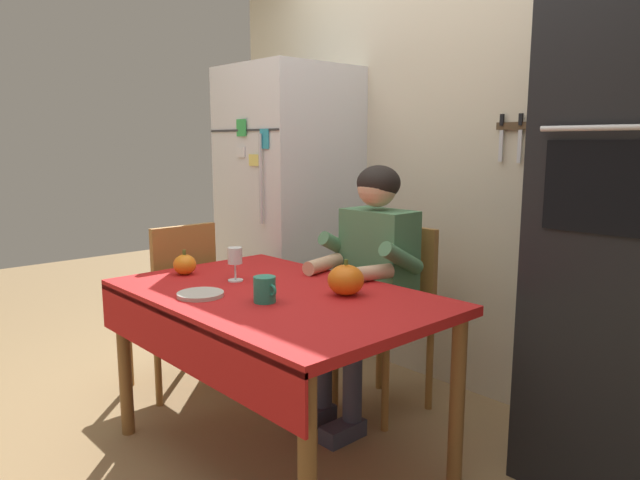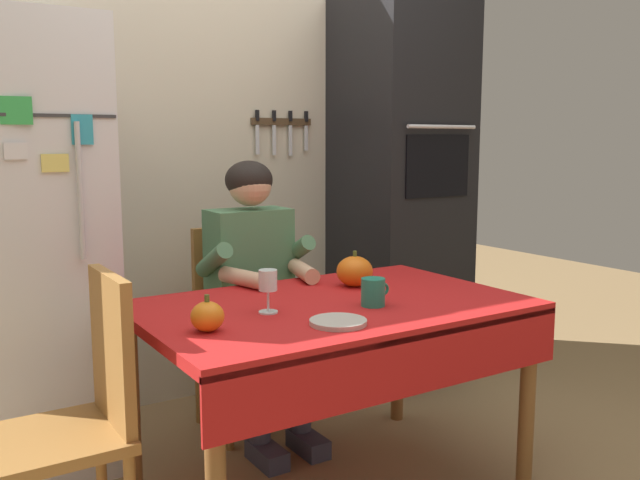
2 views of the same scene
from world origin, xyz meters
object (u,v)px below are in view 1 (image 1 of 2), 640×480
wall_oven (634,223)px  chair_left_side (177,301)px  pumpkin_medium (346,280)px  coffee_mug (265,289)px  wine_glass (235,258)px  pumpkin_large (185,264)px  serving_tray (200,294)px  refrigerator (290,215)px  dining_table (272,312)px  seated_person (369,271)px  chair_behind_person (393,309)px

wall_oven → chair_left_side: wall_oven is taller
chair_left_side → pumpkin_medium: chair_left_side is taller
coffee_mug → pumpkin_medium: bearing=66.3°
chair_left_side → wine_glass: bearing=-3.9°
pumpkin_large → serving_tray: (0.39, -0.15, -0.04)m
refrigerator → wine_glass: size_ratio=11.83×
pumpkin_large → serving_tray: 0.42m
dining_table → pumpkin_large: 0.56m
wine_glass → pumpkin_medium: 0.54m
serving_tray → seated_person: bearing=80.9°
dining_table → serving_tray: (-0.15, -0.25, 0.09)m
refrigerator → chair_behind_person: size_ratio=1.94×
refrigerator → chair_behind_person: bearing=-5.5°
pumpkin_large → serving_tray: bearing=-21.3°
dining_table → chair_behind_person: (-0.01, 0.79, -0.14)m
chair_left_side → serving_tray: 0.84m
refrigerator → coffee_mug: bearing=-43.4°
dining_table → wall_oven: bearing=41.3°
chair_behind_person → seated_person: 0.29m
coffee_mug → wine_glass: bearing=162.7°
dining_table → chair_left_side: 0.91m
dining_table → chair_behind_person: size_ratio=1.51×
wall_oven → seated_person: (-1.06, -0.32, -0.31)m
pumpkin_medium → serving_tray: size_ratio=0.79×
coffee_mug → wine_glass: wine_glass is taller
wine_glass → chair_left_side: bearing=176.1°
chair_behind_person → serving_tray: chair_behind_person is taller
seated_person → wine_glass: size_ratio=8.19×
chair_behind_person → serving_tray: bearing=-97.5°
coffee_mug → seated_person: bearing=98.8°
pumpkin_medium → refrigerator: bearing=150.0°
refrigerator → pumpkin_medium: size_ratio=12.08×
refrigerator → chair_left_side: bearing=-86.6°
dining_table → seated_person: seated_person is taller
pumpkin_medium → wall_oven: bearing=41.5°
seated_person → wine_glass: 0.66m
pumpkin_large → wall_oven: bearing=32.6°
wall_oven → serving_tray: size_ratio=11.17×
coffee_mug → serving_tray: (-0.25, -0.14, -0.04)m
wine_glass → serving_tray: 0.30m
dining_table → pumpkin_medium: bearing=40.7°
wine_glass → refrigerator: bearing=127.8°
coffee_mug → pumpkin_large: bearing=178.8°
wall_oven → serving_tray: wall_oven is taller
serving_tray → coffee_mug: bearing=29.4°
chair_behind_person → pumpkin_medium: bearing=-67.6°
dining_table → serving_tray: 0.30m
chair_behind_person → seated_person: seated_person is taller
refrigerator → pumpkin_large: size_ratio=15.37×
chair_behind_person → wine_glass: (-0.26, -0.79, 0.33)m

